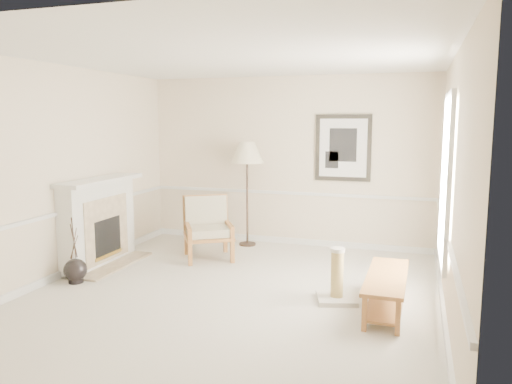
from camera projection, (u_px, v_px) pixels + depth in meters
ground at (232, 294)px, 6.24m from camera, size 5.50×5.50×0.00m
room at (244, 145)px, 6.01m from camera, size 5.04×5.54×2.92m
fireplace at (99, 223)px, 7.43m from camera, size 0.64×1.64×1.31m
floor_vase at (75, 271)px, 6.65m from camera, size 0.31×0.31×0.90m
armchair at (207, 225)px, 7.87m from camera, size 1.02×1.04×0.97m
floor_lamp at (247, 155)px, 8.47m from camera, size 0.72×0.72×1.79m
bench at (386, 287)px, 5.68m from camera, size 0.46×1.46×0.42m
scratching_post at (337, 284)px, 5.97m from camera, size 0.57×0.57×0.66m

